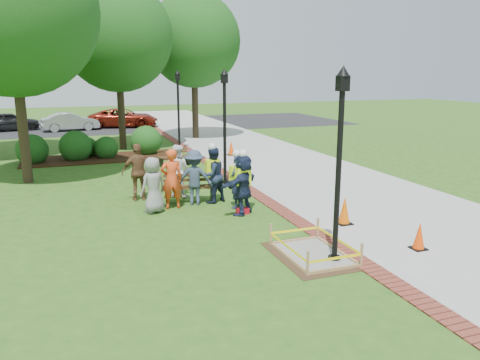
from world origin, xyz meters
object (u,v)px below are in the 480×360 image
object	(u,v)px
bench_near	(189,194)
lamp_near	(339,151)
cone_front	(419,237)
wet_concrete_pad	(313,246)
hivis_worker_b	(237,179)
hivis_worker_a	(243,183)
hivis_worker_c	(213,173)

from	to	relation	value
bench_near	lamp_near	bearing A→B (deg)	-71.74
cone_front	wet_concrete_pad	bearing A→B (deg)	168.35
bench_near	hivis_worker_b	distance (m)	1.77
wet_concrete_pad	cone_front	bearing A→B (deg)	-11.65
wet_concrete_pad	hivis_worker_a	xyz separation A→B (m)	(-0.41, 3.60, 0.73)
bench_near	hivis_worker_b	size ratio (longest dim) A/B	0.95
wet_concrete_pad	lamp_near	distance (m)	2.31
bench_near	hivis_worker_b	world-z (taller)	hivis_worker_b
bench_near	hivis_worker_a	bearing A→B (deg)	-56.32
bench_near	hivis_worker_c	world-z (taller)	hivis_worker_c
cone_front	hivis_worker_c	xyz separation A→B (m)	(-3.42, 5.65, 0.63)
hivis_worker_b	hivis_worker_c	bearing A→B (deg)	121.85
cone_front	lamp_near	bearing A→B (deg)	177.25
wet_concrete_pad	hivis_worker_b	world-z (taller)	hivis_worker_b
hivis_worker_b	bench_near	bearing A→B (deg)	138.17
bench_near	lamp_near	xyz separation A→B (m)	(1.92, -5.81, 2.19)
hivis_worker_a	lamp_near	bearing A→B (deg)	-79.81
lamp_near	hivis_worker_a	xyz separation A→B (m)	(-0.72, 4.02, -1.52)
cone_front	hivis_worker_b	size ratio (longest dim) A/B	0.38
hivis_worker_a	hivis_worker_c	bearing A→B (deg)	107.50
bench_near	wet_concrete_pad	bearing A→B (deg)	-73.44
wet_concrete_pad	lamp_near	xyz separation A→B (m)	(0.31, -0.42, 2.25)
hivis_worker_b	hivis_worker_c	distance (m)	1.00
lamp_near	hivis_worker_b	world-z (taller)	lamp_near
cone_front	hivis_worker_c	bearing A→B (deg)	121.20
cone_front	hivis_worker_a	distance (m)	5.10
wet_concrete_pad	lamp_near	bearing A→B (deg)	-53.03
cone_front	hivis_worker_a	bearing A→B (deg)	125.51
wet_concrete_pad	cone_front	size ratio (longest dim) A/B	3.37
lamp_near	cone_front	bearing A→B (deg)	-2.75
hivis_worker_b	hivis_worker_a	bearing A→B (deg)	-93.67
wet_concrete_pad	cone_front	xyz separation A→B (m)	(2.53, -0.52, 0.10)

